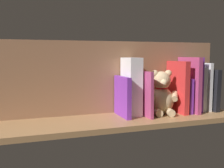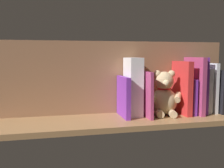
# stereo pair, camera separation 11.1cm
# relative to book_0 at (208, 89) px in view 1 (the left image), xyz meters

# --- Properties ---
(ground_plane) EXTENTS (1.15, 0.28, 0.02)m
(ground_plane) POSITION_rel_book_0_xyz_m (0.51, 0.03, -0.11)
(ground_plane) COLOR #A87A4C
(shelf_back_panel) EXTENTS (1.15, 0.02, 0.33)m
(shelf_back_panel) POSITION_rel_book_0_xyz_m (0.51, -0.09, 0.07)
(shelf_back_panel) COLOR #956647
(shelf_back_panel) RESTS_ON ground_plane
(book_0) EXTENTS (0.03, 0.15, 0.20)m
(book_0) POSITION_rel_book_0_xyz_m (0.00, 0.00, 0.00)
(book_0) COLOR black
(book_0) RESTS_ON ground_plane
(book_1) EXTENTS (0.02, 0.14, 0.23)m
(book_1) POSITION_rel_book_0_xyz_m (0.03, -0.01, 0.02)
(book_1) COLOR silver
(book_1) RESTS_ON ground_plane
(book_2) EXTENTS (0.02, 0.13, 0.21)m
(book_2) POSITION_rel_book_0_xyz_m (0.06, -0.01, 0.00)
(book_2) COLOR silver
(book_2) RESTS_ON ground_plane
(book_3) EXTENTS (0.02, 0.14, 0.26)m
(book_3) POSITION_rel_book_0_xyz_m (0.09, -0.01, 0.03)
(book_3) COLOR purple
(book_3) RESTS_ON ground_plane
(book_4) EXTENTS (0.02, 0.17, 0.26)m
(book_4) POSITION_rel_book_0_xyz_m (0.12, 0.01, 0.03)
(book_4) COLOR #B23F72
(book_4) RESTS_ON ground_plane
(book_5) EXTENTS (0.02, 0.15, 0.16)m
(book_5) POSITION_rel_book_0_xyz_m (0.15, -0.00, -0.02)
(book_5) COLOR purple
(book_5) RESTS_ON ground_plane
(book_6) EXTENTS (0.02, 0.16, 0.24)m
(book_6) POSITION_rel_book_0_xyz_m (0.18, 0.00, 0.02)
(book_6) COLOR red
(book_6) RESTS_ON ground_plane
(teddy_bear) EXTENTS (0.16, 0.14, 0.20)m
(teddy_bear) POSITION_rel_book_0_xyz_m (0.27, 0.01, -0.01)
(teddy_bear) COLOR #D1B284
(teddy_bear) RESTS_ON ground_plane
(book_7) EXTENTS (0.02, 0.18, 0.20)m
(book_7) POSITION_rel_book_0_xyz_m (0.36, 0.01, -0.00)
(book_7) COLOR #B23F72
(book_7) RESTS_ON ground_plane
(dictionary_thick_white) EXTENTS (0.06, 0.12, 0.26)m
(dictionary_thick_white) POSITION_rel_book_0_xyz_m (0.40, -0.01, 0.03)
(dictionary_thick_white) COLOR white
(dictionary_thick_white) RESTS_ON ground_plane
(book_8) EXTENTS (0.02, 0.16, 0.17)m
(book_8) POSITION_rel_book_0_xyz_m (0.45, 0.00, -0.01)
(book_8) COLOR purple
(book_8) RESTS_ON ground_plane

